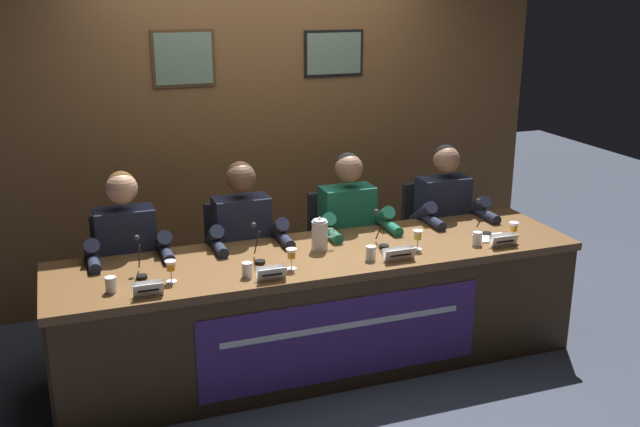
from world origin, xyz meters
name	(u,v)px	position (x,y,z in m)	size (l,w,h in m)	color
ground_plane	(320,361)	(0.00, 0.00, 0.00)	(12.00, 12.00, 0.00)	#383D4C
wall_back_panelled	(260,125)	(0.00, 1.31, 1.30)	(4.45, 0.14, 2.60)	brown
conference_table	(326,294)	(0.00, -0.11, 0.51)	(3.25, 0.82, 0.74)	brown
chair_far_left	(128,286)	(-1.11, 0.59, 0.44)	(0.44, 0.45, 0.91)	black
panelist_far_left	(128,256)	(-1.11, 0.39, 0.72)	(0.51, 0.48, 1.24)	black
nameplate_far_left	(148,289)	(-1.07, -0.31, 0.78)	(0.16, 0.06, 0.08)	white
juice_glass_far_left	(171,267)	(-0.93, -0.15, 0.83)	(0.06, 0.06, 0.12)	white
water_cup_far_left	(111,285)	(-1.25, -0.19, 0.78)	(0.06, 0.06, 0.08)	silver
microphone_far_left	(140,264)	(-1.08, -0.01, 0.82)	(0.06, 0.17, 0.22)	black
chair_center_left	(239,271)	(-0.37, 0.59, 0.44)	(0.44, 0.45, 0.91)	black
panelist_center_left	(246,242)	(-0.37, 0.39, 0.72)	(0.51, 0.48, 1.24)	black
nameplate_center_left	(271,274)	(-0.40, -0.32, 0.78)	(0.17, 0.06, 0.08)	white
juice_glass_center_left	(291,255)	(-0.25, -0.20, 0.83)	(0.06, 0.06, 0.12)	white
water_cup_center_left	(247,271)	(-0.52, -0.23, 0.78)	(0.06, 0.06, 0.08)	silver
microphone_center_left	(258,249)	(-0.39, -0.01, 0.82)	(0.06, 0.17, 0.22)	black
chair_center_right	(340,258)	(0.37, 0.59, 0.44)	(0.44, 0.45, 0.91)	black
panelist_center_right	(352,230)	(0.37, 0.39, 0.72)	(0.51, 0.48, 1.24)	black
nameplate_center_right	(399,254)	(0.39, -0.29, 0.78)	(0.20, 0.06, 0.08)	white
juice_glass_center_right	(418,236)	(0.58, -0.15, 0.83)	(0.06, 0.06, 0.12)	white
water_cup_center_right	(371,254)	(0.24, -0.22, 0.78)	(0.06, 0.06, 0.08)	silver
microphone_center_right	(381,235)	(0.40, -0.02, 0.82)	(0.06, 0.17, 0.22)	black
chair_far_right	(433,246)	(1.11, 0.59, 0.44)	(0.44, 0.45, 0.91)	black
panelist_far_right	(448,218)	(1.11, 0.39, 0.72)	(0.51, 0.48, 1.24)	black
nameplate_far_right	(504,241)	(1.11, -0.29, 0.78)	(0.18, 0.06, 0.08)	white
juice_glass_far_right	(514,228)	(1.23, -0.22, 0.83)	(0.06, 0.06, 0.12)	white
water_cup_far_right	(477,239)	(0.98, -0.21, 0.78)	(0.06, 0.06, 0.08)	silver
microphone_far_right	(484,223)	(1.13, -0.03, 0.82)	(0.06, 0.17, 0.22)	black
water_pitcher_central	(320,235)	(0.02, 0.05, 0.84)	(0.15, 0.10, 0.21)	silver
document_stack_far_right	(491,238)	(1.12, -0.14, 0.75)	(0.23, 0.18, 0.01)	white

